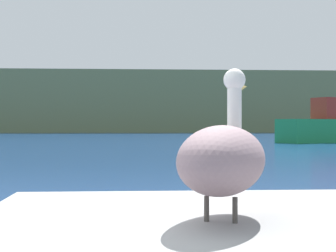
{
  "coord_description": "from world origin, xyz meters",
  "views": [
    {
      "loc": [
        0.82,
        -3.45,
        1.15
      ],
      "look_at": [
        2.2,
        18.46,
        1.08
      ],
      "focal_mm": 56.87,
      "sensor_mm": 36.0,
      "label": 1
    }
  ],
  "objects": [
    {
      "name": "fishing_boat_green",
      "position": [
        13.15,
        29.76,
        1.02
      ],
      "size": [
        7.01,
        4.69,
        4.36
      ],
      "rotation": [
        0.0,
        0.0,
        0.43
      ],
      "color": "#1E8C4C",
      "rests_on": "ground"
    },
    {
      "name": "mooring_buoy",
      "position": [
        2.8,
        11.78,
        0.3
      ],
      "size": [
        0.6,
        0.6,
        0.6
      ],
      "primitive_type": "sphere",
      "color": "yellow",
      "rests_on": "ground"
    },
    {
      "name": "pelican",
      "position": [
        1.33,
        -0.43,
        0.96
      ],
      "size": [
        0.8,
        1.29,
        0.9
      ],
      "rotation": [
        0.0,
        0.0,
        1.19
      ],
      "color": "gray",
      "rests_on": "pier_dock"
    },
    {
      "name": "hillside_backdrop",
      "position": [
        0.0,
        76.77,
        4.28
      ],
      "size": [
        140.0,
        17.65,
        8.56
      ],
      "primitive_type": "cube",
      "color": "#6B7A51",
      "rests_on": "ground"
    }
  ]
}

